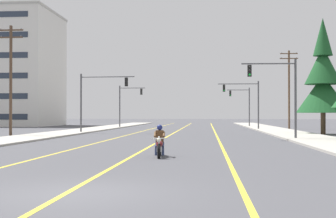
{
  "coord_description": "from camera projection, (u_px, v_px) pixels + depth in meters",
  "views": [
    {
      "loc": [
        3.15,
        -11.44,
        1.92
      ],
      "look_at": [
        0.4,
        22.22,
        2.32
      ],
      "focal_mm": 50.85,
      "sensor_mm": 36.0,
      "label": 1
    }
  ],
  "objects": [
    {
      "name": "utility_pole_left_near",
      "position": [
        11.0,
        77.0,
        42.45
      ],
      "size": [
        2.23,
        0.26,
        9.89
      ],
      "color": "#4C3828",
      "rests_on": "ground"
    },
    {
      "name": "lane_stripe_left",
      "position": [
        145.0,
        131.0,
        56.83
      ],
      "size": [
        0.16,
        100.0,
        0.01
      ],
      "primitive_type": "cube",
      "color": "yellow",
      "rests_on": "ground"
    },
    {
      "name": "lane_stripe_center",
      "position": [
        178.0,
        131.0,
        56.5
      ],
      "size": [
        0.16,
        100.0,
        0.01
      ],
      "primitive_type": "cube",
      "color": "yellow",
      "rests_on": "ground"
    },
    {
      "name": "traffic_signal_near_left",
      "position": [
        97.0,
        93.0,
        49.47
      ],
      "size": [
        5.79,
        0.5,
        6.2
      ],
      "color": "#47474C",
      "rests_on": "ground"
    },
    {
      "name": "utility_pole_right_far",
      "position": [
        289.0,
        87.0,
        62.98
      ],
      "size": [
        2.39,
        0.26,
        10.43
      ],
      "color": "brown",
      "rests_on": "ground"
    },
    {
      "name": "motorcycle_with_rider",
      "position": [
        159.0,
        144.0,
        21.6
      ],
      "size": [
        0.7,
        2.19,
        1.46
      ],
      "color": "black",
      "rests_on": "ground"
    },
    {
      "name": "ground_plane",
      "position": [
        78.0,
        193.0,
        11.63
      ],
      "size": [
        400.0,
        400.0,
        0.0
      ],
      "primitive_type": "plane",
      "color": "#47474C"
    },
    {
      "name": "traffic_signal_near_right",
      "position": [
        280.0,
        87.0,
        36.49
      ],
      "size": [
        4.21,
        0.46,
        6.2
      ],
      "color": "#47474C",
      "rests_on": "ground"
    },
    {
      "name": "conifer_tree_right_verge_far",
      "position": [
        323.0,
        81.0,
        46.05
      ],
      "size": [
        5.15,
        5.15,
        11.34
      ],
      "color": "#4C3828",
      "rests_on": "ground"
    },
    {
      "name": "traffic_signal_mid_left",
      "position": [
        127.0,
        100.0,
        70.0
      ],
      "size": [
        3.88,
        0.37,
        6.2
      ],
      "color": "#47474C",
      "rests_on": "ground"
    },
    {
      "name": "sidewalk_kerb_left",
      "position": [
        76.0,
        131.0,
        52.42
      ],
      "size": [
        4.4,
        110.0,
        0.14
      ],
      "primitive_type": "cube",
      "color": "#ADA89E",
      "rests_on": "ground"
    },
    {
      "name": "lane_stripe_right",
      "position": [
        214.0,
        131.0,
        56.15
      ],
      "size": [
        0.16,
        100.0,
        0.01
      ],
      "primitive_type": "cube",
      "color": "yellow",
      "rests_on": "ground"
    },
    {
      "name": "traffic_signal_mid_right",
      "position": [
        246.0,
        97.0,
        60.48
      ],
      "size": [
        5.2,
        0.4,
        6.2
      ],
      "color": "#47474C",
      "rests_on": "ground"
    },
    {
      "name": "traffic_signal_far_right",
      "position": [
        243.0,
        101.0,
        75.35
      ],
      "size": [
        3.62,
        0.43,
        6.2
      ],
      "color": "#47474C",
      "rests_on": "ground"
    },
    {
      "name": "sidewalk_kerb_right",
      "position": [
        283.0,
        132.0,
        50.58
      ],
      "size": [
        4.4,
        110.0,
        0.14
      ],
      "primitive_type": "cube",
      "color": "#ADA89E",
      "rests_on": "ground"
    }
  ]
}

